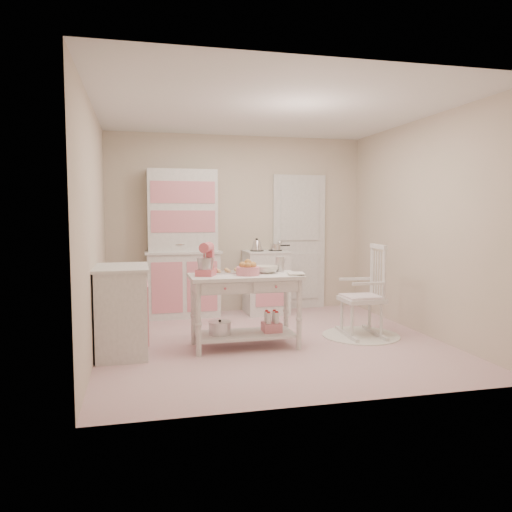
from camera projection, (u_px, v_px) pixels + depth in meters
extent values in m
plane|color=#CB7F88|center=(271.00, 342.00, 5.70)|extent=(3.80, 3.80, 0.00)
cube|color=white|center=(271.00, 109.00, 5.47)|extent=(3.80, 3.80, 0.04)
cube|color=beige|center=(238.00, 224.00, 7.42)|extent=(3.80, 0.04, 2.60)
cube|color=beige|center=(337.00, 236.00, 3.74)|extent=(3.80, 0.04, 2.60)
cube|color=beige|center=(94.00, 229.00, 5.14)|extent=(0.04, 3.80, 2.60)
cube|color=beige|center=(423.00, 227.00, 6.02)|extent=(0.04, 3.80, 2.60)
cube|color=white|center=(299.00, 242.00, 7.64)|extent=(0.82, 0.05, 2.04)
cube|color=white|center=(183.00, 243.00, 7.02)|extent=(1.06, 0.50, 2.08)
cube|color=white|center=(266.00, 282.00, 7.30)|extent=(0.62, 0.57, 0.92)
cube|color=white|center=(122.00, 310.00, 5.18)|extent=(0.54, 0.84, 0.92)
cylinder|color=white|center=(361.00, 335.00, 5.97)|extent=(0.92, 0.92, 0.01)
cube|color=white|center=(362.00, 290.00, 5.92)|extent=(0.52, 0.74, 1.10)
cube|color=white|center=(245.00, 311.00, 5.44)|extent=(1.20, 0.60, 0.80)
cube|color=#D85B68|center=(206.00, 260.00, 5.32)|extent=(0.30, 0.34, 0.34)
cube|color=silver|center=(228.00, 272.00, 5.55)|extent=(0.34, 0.24, 0.02)
cylinder|color=pink|center=(248.00, 271.00, 5.36)|extent=(0.25, 0.25, 0.09)
imported|color=silver|center=(266.00, 269.00, 5.54)|extent=(0.26, 0.26, 0.08)
cylinder|color=silver|center=(280.00, 264.00, 5.66)|extent=(0.10, 0.10, 0.17)
imported|color=silver|center=(288.00, 274.00, 5.40)|extent=(0.21, 0.26, 0.02)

